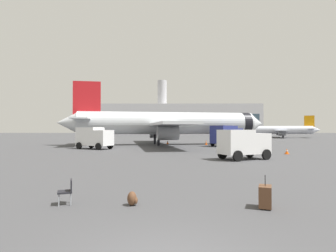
% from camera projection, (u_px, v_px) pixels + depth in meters
% --- Properties ---
extents(airplane_at_gate, '(35.66, 32.34, 10.50)m').
position_uv_depth(airplane_at_gate, '(167.00, 123.00, 47.24)').
color(airplane_at_gate, silver).
rests_on(airplane_at_gate, ground).
extents(airplane_taxiing, '(23.29, 21.25, 6.96)m').
position_uv_depth(airplane_taxiing, '(279.00, 130.00, 88.62)').
color(airplane_taxiing, silver).
rests_on(airplane_taxiing, ground).
extents(service_truck, '(5.27, 4.20, 2.90)m').
position_uv_depth(service_truck, '(94.00, 137.00, 36.80)').
color(service_truck, white).
rests_on(service_truck, ground).
extents(fuel_truck, '(5.84, 6.04, 3.20)m').
position_uv_depth(fuel_truck, '(227.00, 135.00, 43.15)').
color(fuel_truck, navy).
rests_on(fuel_truck, ground).
extents(cargo_van, '(4.83, 3.78, 2.60)m').
position_uv_depth(cargo_van, '(243.00, 143.00, 24.05)').
color(cargo_van, white).
rests_on(cargo_van, ground).
extents(safety_cone_near, '(0.44, 0.44, 0.61)m').
position_uv_depth(safety_cone_near, '(243.00, 142.00, 49.78)').
color(safety_cone_near, '#F2590C').
rests_on(safety_cone_near, ground).
extents(safety_cone_mid, '(0.44, 0.44, 0.60)m').
position_uv_depth(safety_cone_mid, '(287.00, 151.00, 29.20)').
color(safety_cone_mid, '#F2590C').
rests_on(safety_cone_mid, ground).
extents(safety_cone_far, '(0.44, 0.44, 0.79)m').
position_uv_depth(safety_cone_far, '(206.00, 142.00, 46.88)').
color(safety_cone_far, '#F2590C').
rests_on(safety_cone_far, ground).
extents(safety_cone_outer, '(0.44, 0.44, 0.59)m').
position_uv_depth(safety_cone_outer, '(168.00, 142.00, 49.78)').
color(safety_cone_outer, '#F2590C').
rests_on(safety_cone_outer, ground).
extents(rolling_suitcase, '(0.60, 0.74, 1.10)m').
position_uv_depth(rolling_suitcase, '(265.00, 196.00, 9.19)').
color(rolling_suitcase, brown).
rests_on(rolling_suitcase, ground).
extents(traveller_backpack, '(0.36, 0.40, 0.48)m').
position_uv_depth(traveller_backpack, '(132.00, 199.00, 9.51)').
color(traveller_backpack, brown).
rests_on(traveller_backpack, ground).
extents(gate_chair, '(0.62, 0.62, 0.86)m').
position_uv_depth(gate_chair, '(67.00, 190.00, 9.65)').
color(gate_chair, black).
rests_on(gate_chair, ground).
extents(terminal_building, '(73.42, 18.54, 26.26)m').
position_uv_depth(terminal_building, '(181.00, 120.00, 132.89)').
color(terminal_building, '#B2B2B7').
rests_on(terminal_building, ground).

